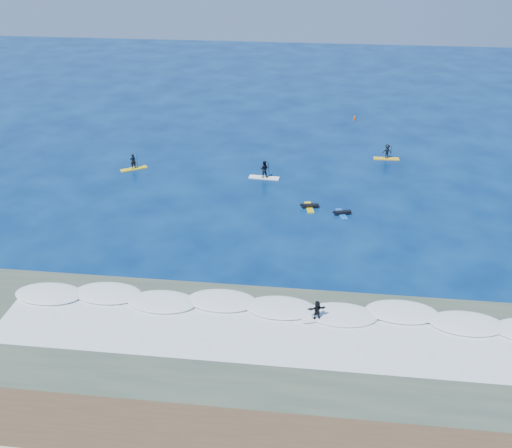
# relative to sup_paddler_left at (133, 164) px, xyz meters

# --- Properties ---
(ground) EXTENTS (160.00, 160.00, 0.00)m
(ground) POSITION_rel_sup_paddler_left_xyz_m (15.94, -11.94, -0.60)
(ground) COLOR #031844
(ground) RESTS_ON ground
(shallow_water) EXTENTS (90.00, 13.00, 0.01)m
(shallow_water) POSITION_rel_sup_paddler_left_xyz_m (15.94, -25.94, -0.60)
(shallow_water) COLOR #34473A
(shallow_water) RESTS_ON ground
(breaking_wave) EXTENTS (40.00, 6.00, 0.30)m
(breaking_wave) POSITION_rel_sup_paddler_left_xyz_m (15.94, -21.94, -0.60)
(breaking_wave) COLOR white
(breaking_wave) RESTS_ON ground
(whitewater) EXTENTS (34.00, 5.00, 0.02)m
(whitewater) POSITION_rel_sup_paddler_left_xyz_m (15.94, -24.94, -0.60)
(whitewater) COLOR silver
(whitewater) RESTS_ON ground
(sup_paddler_left) EXTENTS (2.68, 2.07, 1.93)m
(sup_paddler_left) POSITION_rel_sup_paddler_left_xyz_m (0.00, 0.00, 0.00)
(sup_paddler_left) COLOR gold
(sup_paddler_left) RESTS_ON ground
(sup_paddler_center) EXTENTS (3.08, 0.99, 2.13)m
(sup_paddler_center) POSITION_rel_sup_paddler_left_xyz_m (13.62, -0.67, 0.19)
(sup_paddler_center) COLOR white
(sup_paddler_center) RESTS_ON ground
(sup_paddler_right) EXTENTS (2.72, 0.75, 1.90)m
(sup_paddler_right) POSITION_rel_sup_paddler_left_xyz_m (26.17, 5.88, 0.14)
(sup_paddler_right) COLOR gold
(sup_paddler_right) RESTS_ON ground
(prone_paddler_near) EXTENTS (1.72, 2.23, 0.45)m
(prone_paddler_near) POSITION_rel_sup_paddler_left_xyz_m (18.34, -6.72, -0.45)
(prone_paddler_near) COLOR gold
(prone_paddler_near) RESTS_ON ground
(prone_paddler_far) EXTENTS (1.66, 2.17, 0.44)m
(prone_paddler_far) POSITION_rel_sup_paddler_left_xyz_m (21.21, -7.71, -0.45)
(prone_paddler_far) COLOR #1750AC
(prone_paddler_far) RESTS_ON ground
(wave_surfer) EXTENTS (2.03, 1.11, 1.42)m
(wave_surfer) POSITION_rel_sup_paddler_left_xyz_m (19.36, -22.94, 0.20)
(wave_surfer) COLOR white
(wave_surfer) RESTS_ON breaking_wave
(marker_buoy) EXTENTS (0.26, 0.26, 0.62)m
(marker_buoy) POSITION_rel_sup_paddler_left_xyz_m (23.22, 18.95, -0.33)
(marker_buoy) COLOR #D94913
(marker_buoy) RESTS_ON ground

